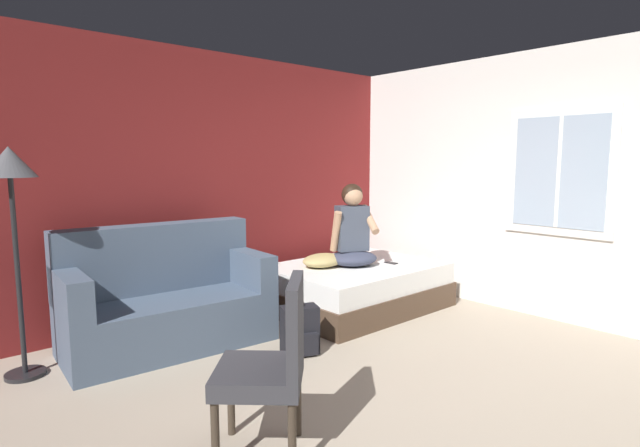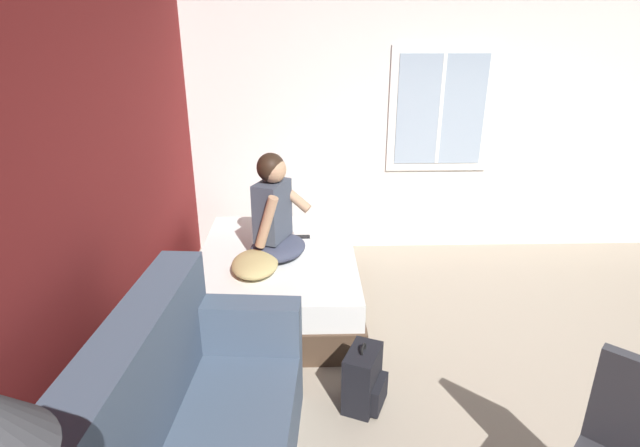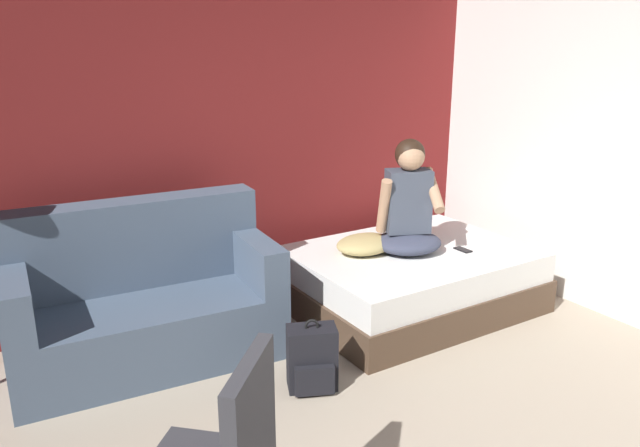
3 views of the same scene
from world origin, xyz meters
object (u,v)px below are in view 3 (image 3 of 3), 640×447
(bed, at_px, (411,279))
(backpack, at_px, (312,359))
(person_seated, at_px, (408,207))
(throw_pillow, at_px, (365,244))
(cell_phone, at_px, (463,250))
(couch, at_px, (144,302))

(bed, relative_size, backpack, 3.96)
(person_seated, bearing_deg, throw_pillow, 152.99)
(throw_pillow, relative_size, cell_phone, 3.33)
(person_seated, bearing_deg, couch, 170.68)
(couch, bearing_deg, bed, -9.16)
(bed, relative_size, cell_phone, 12.58)
(backpack, bearing_deg, couch, 128.36)
(couch, height_order, backpack, couch)
(couch, distance_m, cell_phone, 2.42)
(bed, distance_m, cell_phone, 0.47)
(bed, relative_size, person_seated, 2.07)
(couch, xyz_separation_m, backpack, (0.74, -0.93, -0.20))
(bed, xyz_separation_m, person_seated, (-0.05, 0.00, 0.60))
(bed, relative_size, couch, 1.03)
(bed, xyz_separation_m, cell_phone, (0.34, -0.21, 0.25))
(person_seated, relative_size, backpack, 1.91)
(cell_phone, bearing_deg, person_seated, 150.46)
(throw_pillow, xyz_separation_m, cell_phone, (0.68, -0.36, -0.07))
(couch, relative_size, throw_pillow, 3.67)
(throw_pillow, bearing_deg, backpack, -141.18)
(throw_pillow, bearing_deg, person_seated, -27.01)
(backpack, xyz_separation_m, cell_phone, (1.62, 0.40, 0.29))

